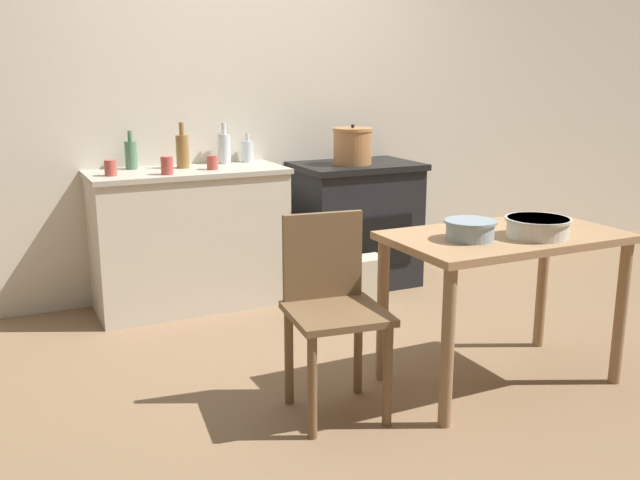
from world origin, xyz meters
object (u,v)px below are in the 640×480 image
at_px(chair, 332,305).
at_px(stock_pot, 353,146).
at_px(bottle_left, 224,148).
at_px(cup_center, 110,168).
at_px(bottle_far_left, 131,154).
at_px(mixing_bowl_large, 538,226).
at_px(mixing_bowl_small, 470,229).
at_px(work_table, 504,258).
at_px(cup_mid_right, 167,166).
at_px(flour_sack, 365,282).
at_px(bottle_center_left, 248,151).
at_px(cup_center_right, 212,163).
at_px(stove, 355,224).
at_px(bottle_mid_left, 182,150).

bearing_deg(chair, stock_pot, 65.98).
xyz_separation_m(chair, bottle_left, (0.13, 1.81, 0.49)).
xyz_separation_m(stock_pot, cup_center, (-1.56, 0.01, -0.05)).
distance_m(chair, bottle_far_left, 1.93).
bearing_deg(mixing_bowl_large, bottle_left, 111.25).
bearing_deg(mixing_bowl_small, work_table, 7.50).
distance_m(mixing_bowl_small, bottle_left, 2.01).
height_order(bottle_left, cup_mid_right, bottle_left).
xyz_separation_m(flour_sack, cup_mid_right, (-1.13, 0.35, 0.76)).
bearing_deg(work_table, bottle_center_left, 105.89).
height_order(stock_pot, cup_center_right, stock_pot).
height_order(mixing_bowl_large, cup_center_right, cup_center_right).
xyz_separation_m(chair, flour_sack, (0.81, 1.14, -0.31)).
bearing_deg(work_table, bottle_left, 110.43).
bearing_deg(cup_center_right, cup_center, 179.89).
bearing_deg(cup_center_right, stove, 2.06).
distance_m(mixing_bowl_large, bottle_left, 2.19).
height_order(stock_pot, bottle_far_left, stock_pot).
xyz_separation_m(flour_sack, cup_center_right, (-0.83, 0.43, 0.75)).
xyz_separation_m(work_table, cup_mid_right, (-1.17, 1.58, 0.31)).
distance_m(chair, stock_pot, 1.89).
xyz_separation_m(mixing_bowl_large, mixing_bowl_small, (-0.31, 0.09, 0.00)).
bearing_deg(chair, flour_sack, 61.69).
xyz_separation_m(stock_pot, mixing_bowl_small, (-0.32, -1.69, -0.19)).
distance_m(mixing_bowl_large, cup_center_right, 2.03).
distance_m(stove, cup_center, 1.69).
height_order(stove, cup_center_right, cup_center_right).
relative_size(chair, bottle_mid_left, 3.07).
relative_size(mixing_bowl_small, cup_center_right, 2.73).
relative_size(bottle_far_left, bottle_left, 0.89).
bearing_deg(stove, bottle_center_left, 162.63).
distance_m(work_table, bottle_mid_left, 2.11).
height_order(bottle_mid_left, bottle_center_left, bottle_mid_left).
bearing_deg(mixing_bowl_small, cup_mid_right, 120.23).
relative_size(chair, bottle_left, 3.28).
bearing_deg(bottle_left, stove, -13.32).
relative_size(bottle_mid_left, cup_mid_right, 2.69).
bearing_deg(bottle_center_left, cup_center_right, -141.64).
distance_m(bottle_center_left, cup_center_right, 0.41).
relative_size(bottle_far_left, cup_center, 2.58).
distance_m(bottle_far_left, cup_mid_right, 0.35).
relative_size(stove, bottle_left, 3.23).
distance_m(flour_sack, bottle_left, 1.25).
height_order(stove, bottle_far_left, bottle_far_left).
distance_m(stock_pot, mixing_bowl_large, 1.79).
xyz_separation_m(bottle_mid_left, bottle_center_left, (0.46, 0.11, -0.04)).
height_order(chair, bottle_center_left, bottle_center_left).
bearing_deg(cup_center, flour_sack, -16.90).
xyz_separation_m(work_table, cup_center_right, (-0.87, 1.67, 0.30)).
bearing_deg(work_table, cup_center, 131.35).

